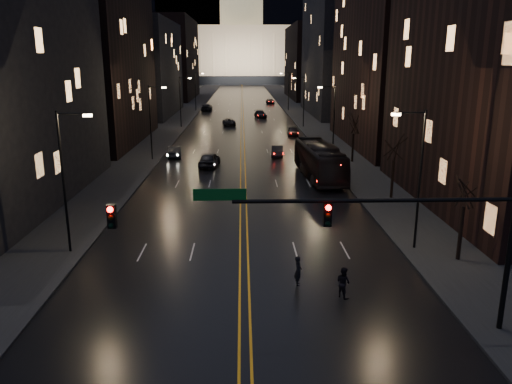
{
  "coord_description": "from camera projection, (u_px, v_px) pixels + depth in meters",
  "views": [
    {
      "loc": [
        -0.06,
        -19.88,
        11.9
      ],
      "look_at": [
        0.86,
        13.21,
        3.08
      ],
      "focal_mm": 35.0,
      "sensor_mm": 36.0,
      "label": 1
    }
  ],
  "objects": [
    {
      "name": "streetlamp_left_dist",
      "position": [
        196.0,
        89.0,
        117.25
      ],
      "size": [
        2.13,
        0.25,
        9.0
      ],
      "color": "black",
      "rests_on": "ground"
    },
    {
      "name": "oncoming_car_b",
      "position": [
        175.0,
        152.0,
        62.28
      ],
      "size": [
        2.07,
        4.64,
        1.48
      ],
      "primitive_type": "imported",
      "rotation": [
        0.0,
        0.0,
        3.26
      ],
      "color": "black",
      "rests_on": "ground"
    },
    {
      "name": "streetlamp_left_near",
      "position": [
        66.0,
        175.0,
        30.33
      ],
      "size": [
        2.13,
        0.25,
        9.0
      ],
      "color": "black",
      "rests_on": "ground"
    },
    {
      "name": "streetlamp_right_near",
      "position": [
        418.0,
        173.0,
        30.91
      ],
      "size": [
        2.13,
        0.25,
        9.0
      ],
      "color": "black",
      "rests_on": "ground"
    },
    {
      "name": "building_right_near",
      "position": [
        510.0,
        58.0,
        39.06
      ],
      "size": [
        12.0,
        26.0,
        24.0
      ],
      "primitive_type": "cube",
      "color": "black",
      "rests_on": "ground"
    },
    {
      "name": "pedestrian_a",
      "position": [
        298.0,
        271.0,
        26.96
      ],
      "size": [
        0.41,
        0.62,
        1.67
      ],
      "primitive_type": "imported",
      "rotation": [
        0.0,
        0.0,
        1.59
      ],
      "color": "black",
      "rests_on": "ground"
    },
    {
      "name": "bus",
      "position": [
        319.0,
        161.0,
        51.33
      ],
      "size": [
        3.85,
        13.0,
        3.57
      ],
      "primitive_type": "imported",
      "rotation": [
        0.0,
        0.0,
        0.07
      ],
      "color": "black",
      "rests_on": "ground"
    },
    {
      "name": "sidewalk_left",
      "position": [
        195.0,
        101.0,
        147.43
      ],
      "size": [
        8.0,
        320.0,
        0.16
      ],
      "primitive_type": "cube",
      "color": "black",
      "rests_on": "ground"
    },
    {
      "name": "pedestrian_b",
      "position": [
        343.0,
        282.0,
        25.58
      ],
      "size": [
        0.83,
        0.92,
        1.66
      ],
      "primitive_type": "imported",
      "rotation": [
        0.0,
        0.0,
        2.19
      ],
      "color": "black",
      "rests_on": "ground"
    },
    {
      "name": "road",
      "position": [
        242.0,
        101.0,
        147.83
      ],
      "size": [
        20.0,
        320.0,
        0.02
      ],
      "primitive_type": "cube",
      "color": "black",
      "rests_on": "ground"
    },
    {
      "name": "building_left_dist",
      "position": [
        174.0,
        59.0,
        153.83
      ],
      "size": [
        12.0,
        40.0,
        24.0
      ],
      "primitive_type": "cube",
      "color": "black",
      "rests_on": "ground"
    },
    {
      "name": "receding_car_c",
      "position": [
        260.0,
        114.0,
        104.49
      ],
      "size": [
        2.74,
        5.36,
        1.49
      ],
      "primitive_type": "imported",
      "rotation": [
        0.0,
        0.0,
        0.13
      ],
      "color": "black",
      "rests_on": "ground"
    },
    {
      "name": "building_left_far",
      "position": [
        145.0,
        68.0,
        107.99
      ],
      "size": [
        12.0,
        34.0,
        20.0
      ],
      "primitive_type": "cube",
      "color": "black",
      "rests_on": "ground"
    },
    {
      "name": "streetlamp_left_mid",
      "position": [
        152.0,
        119.0,
        59.3
      ],
      "size": [
        2.13,
        0.25,
        9.0
      ],
      "color": "black",
      "rests_on": "ground"
    },
    {
      "name": "oncoming_car_c",
      "position": [
        229.0,
        122.0,
        92.86
      ],
      "size": [
        2.68,
        4.91,
        1.31
      ],
      "primitive_type": "imported",
      "rotation": [
        0.0,
        0.0,
        3.25
      ],
      "color": "black",
      "rests_on": "ground"
    },
    {
      "name": "sidewalk_right",
      "position": [
        289.0,
        100.0,
        148.19
      ],
      "size": [
        8.0,
        320.0,
        0.16
      ],
      "primitive_type": "cube",
      "color": "black",
      "rests_on": "ground"
    },
    {
      "name": "building_right_tall",
      "position": [
        400.0,
        4.0,
        66.23
      ],
      "size": [
        12.0,
        30.0,
        38.0
      ],
      "primitive_type": "cube",
      "color": "black",
      "rests_on": "ground"
    },
    {
      "name": "tree_right_near",
      "position": [
        465.0,
        190.0,
        29.18
      ],
      "size": [
        2.4,
        2.4,
        6.65
      ],
      "color": "black",
      "rests_on": "ground"
    },
    {
      "name": "receding_car_a",
      "position": [
        277.0,
        151.0,
        62.91
      ],
      "size": [
        1.77,
        4.21,
        1.35
      ],
      "primitive_type": "imported",
      "rotation": [
        0.0,
        0.0,
        -0.08
      ],
      "color": "black",
      "rests_on": "ground"
    },
    {
      "name": "ground",
      "position": [
        245.0,
        335.0,
        22.27
      ],
      "size": [
        900.0,
        900.0,
        0.0
      ],
      "primitive_type": "plane",
      "color": "black",
      "rests_on": "ground"
    },
    {
      "name": "streetlamp_right_far",
      "position": [
        303.0,
        99.0,
        88.86
      ],
      "size": [
        2.13,
        0.25,
        9.0
      ],
      "color": "black",
      "rests_on": "ground"
    },
    {
      "name": "capitol",
      "position": [
        242.0,
        49.0,
        259.32
      ],
      "size": [
        90.0,
        50.0,
        58.5
      ],
      "color": "black",
      "rests_on": "ground"
    },
    {
      "name": "oncoming_car_d",
      "position": [
        207.0,
        107.0,
        119.08
      ],
      "size": [
        2.54,
        5.79,
        1.65
      ],
      "primitive_type": "imported",
      "rotation": [
        0.0,
        0.0,
        3.1
      ],
      "color": "black",
      "rests_on": "ground"
    },
    {
      "name": "building_right_dist",
      "position": [
        309.0,
        62.0,
        155.22
      ],
      "size": [
        12.0,
        40.0,
        22.0
      ],
      "primitive_type": "cube",
      "color": "black",
      "rests_on": "ground"
    },
    {
      "name": "building_right_mid",
      "position": [
        338.0,
        54.0,
        108.35
      ],
      "size": [
        12.0,
        34.0,
        26.0
      ],
      "primitive_type": "cube",
      "color": "black",
      "rests_on": "ground"
    },
    {
      "name": "center_line",
      "position": [
        242.0,
        101.0,
        147.83
      ],
      "size": [
        0.62,
        320.0,
        0.01
      ],
      "primitive_type": "cube",
      "color": "orange",
      "rests_on": "road"
    },
    {
      "name": "tree_right_far",
      "position": [
        354.0,
        125.0,
        58.16
      ],
      "size": [
        2.4,
        2.4,
        6.65
      ],
      "color": "black",
      "rests_on": "ground"
    },
    {
      "name": "streetlamp_right_dist",
      "position": [
        288.0,
        89.0,
        117.84
      ],
      "size": [
        2.13,
        0.25,
        9.0
      ],
      "color": "black",
      "rests_on": "ground"
    },
    {
      "name": "traffic_signal",
      "position": [
        384.0,
        225.0,
        21.11
      ],
      "size": [
        17.29,
        0.45,
        7.0
      ],
      "color": "black",
      "rests_on": "ground"
    },
    {
      "name": "receding_car_b",
      "position": [
        293.0,
        131.0,
        79.91
      ],
      "size": [
        1.98,
        4.35,
        1.45
      ],
      "primitive_type": "imported",
      "rotation": [
        0.0,
        0.0,
        -0.07
      ],
      "color": "black",
      "rests_on": "ground"
    },
    {
      "name": "oncoming_car_a",
      "position": [
        209.0,
        159.0,
        56.97
      ],
      "size": [
        2.51,
        5.12,
        1.68
      ],
      "primitive_type": "imported",
      "rotation": [
        0.0,
        0.0,
        3.03
      ],
      "color": "black",
      "rests_on": "ground"
    },
    {
      "name": "tree_right_mid",
      "position": [
        395.0,
        148.0,
        42.7
      ],
      "size": [
        2.4,
        2.4,
        6.65
      ],
      "color": "black",
      "rests_on": "ground"
    },
    {
      "name": "streetlamp_left_far",
      "position": [
        181.0,
        99.0,
        88.28
      ],
      "size": [
        2.13,
        0.25,
        9.0
      ],
      "color": "black",
      "rests_on": "ground"
    },
    {
      "name": "receding_car_d",
      "position": [
        270.0,
        101.0,
        137.98
      ],
      "size": [
        2.29,
        4.69,
        1.29
      ],
      "primitive_type": "imported",
      "rotation": [
        0.0,
        0.0,
        0.03
      ],
      "color": "black",
      "rests_on": "ground"
    },
    {
      "name": "building_left_mid",
      "position": [
        93.0,
        44.0,
        70.25
      ],
      "size": [
        12.0,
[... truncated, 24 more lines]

